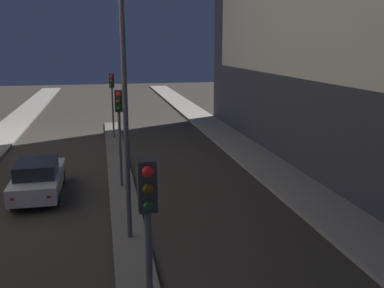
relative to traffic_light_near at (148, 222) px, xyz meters
The scene contains 6 objects.
median_strip 12.32m from the traffic_light_near, 90.00° to the left, with size 1.11×30.15×0.14m.
traffic_light_near is the anchor object (origin of this frame).
traffic_light_mid 11.17m from the traffic_light_near, 90.00° to the left, with size 0.32×0.42×4.18m.
traffic_light_far 21.35m from the traffic_light_near, 90.00° to the left, with size 0.32×0.42×4.18m.
street_lamp 6.68m from the traffic_light_near, 90.00° to the left, with size 0.57×0.57×8.41m.
car_left_lane 11.78m from the traffic_light_near, 107.22° to the left, with size 1.83×4.49×1.56m.
Camera 1 is at (-0.68, -2.68, 6.22)m, focal length 40.00 mm.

